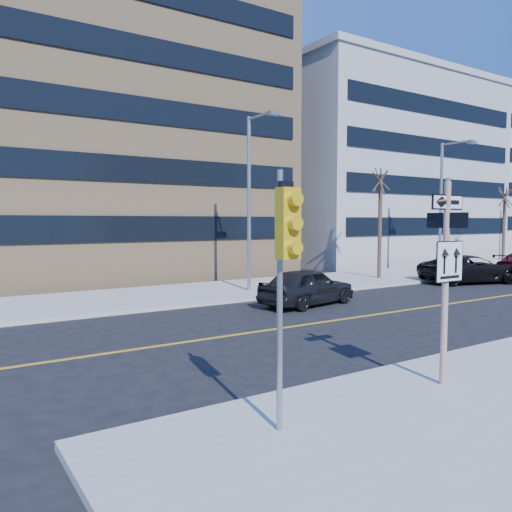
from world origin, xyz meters
TOP-DOWN VIEW (x-y plane):
  - ground at (0.00, 0.00)m, footprint 120.00×120.00m
  - far_sidewalk at (18.00, 12.00)m, footprint 66.00×6.00m
  - road_centerline at (12.00, 4.00)m, footprint 40.00×0.14m
  - sign_pole at (0.00, -2.51)m, footprint 0.92×0.92m
  - traffic_signal at (-4.00, -2.66)m, footprint 0.32×0.45m
  - parked_car_a at (4.20, 6.93)m, footprint 2.62×4.73m
  - parked_car_c at (16.32, 7.76)m, footprint 4.16×6.01m
  - streetlight_a at (4.00, 10.76)m, footprint 0.55×2.25m
  - streetlight_b at (18.00, 10.76)m, footprint 0.55×2.25m
  - street_tree_west at (13.00, 11.30)m, footprint 1.80×1.80m
  - street_tree_east at (26.00, 11.60)m, footprint 1.80×1.80m
  - building_brick at (2.00, 25.00)m, footprint 18.00×18.00m
  - building_grey_mid at (24.00, 24.00)m, footprint 20.00×16.00m
  - building_grey_far at (45.00, 27.00)m, footprint 18.00×18.00m

SIDE VIEW (x-z plane):
  - ground at x=0.00m, z-range 0.00..0.00m
  - road_centerline at x=12.00m, z-range 0.00..0.01m
  - far_sidewalk at x=18.00m, z-range 0.00..0.15m
  - parked_car_a at x=4.20m, z-range 0.00..1.52m
  - parked_car_c at x=16.32m, z-range 0.00..1.53m
  - sign_pole at x=0.00m, z-range 0.41..4.47m
  - traffic_signal at x=-4.00m, z-range 1.03..5.03m
  - streetlight_a at x=4.00m, z-range 0.76..8.76m
  - streetlight_b at x=18.00m, z-range 0.76..8.76m
  - street_tree_east at x=26.00m, z-range 2.07..7.82m
  - street_tree_west at x=13.00m, z-range 2.35..8.70m
  - building_grey_mid at x=24.00m, z-range 0.00..15.00m
  - building_grey_far at x=45.00m, z-range 0.00..16.00m
  - building_brick at x=2.00m, z-range 0.00..18.00m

